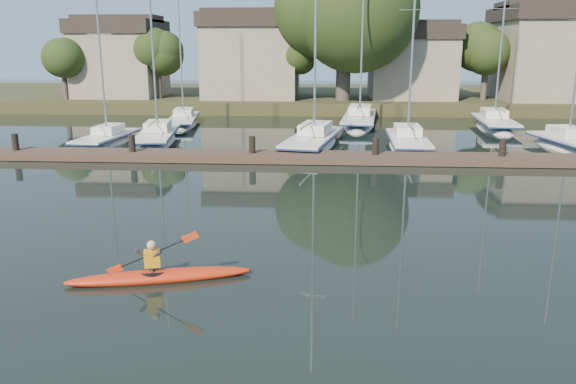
# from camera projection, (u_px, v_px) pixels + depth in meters

# --- Properties ---
(ground) EXTENTS (160.00, 160.00, 0.00)m
(ground) POSITION_uv_depth(u_px,v_px,m) (301.00, 273.00, 13.92)
(ground) COLOR black
(ground) RESTS_ON ground
(kayak) EXTENTS (4.45, 1.68, 1.42)m
(kayak) POSITION_uv_depth(u_px,v_px,m) (159.00, 274.00, 13.45)
(kayak) COLOR #C4440F
(kayak) RESTS_ON ground
(dock) EXTENTS (34.00, 2.00, 1.80)m
(dock) POSITION_uv_depth(u_px,v_px,m) (313.00, 157.00, 27.39)
(dock) COLOR #4F3A2D
(dock) RESTS_ON ground
(sailboat_0) EXTENTS (2.37, 6.84, 10.66)m
(sailboat_0) POSITION_uv_depth(u_px,v_px,m) (107.00, 147.00, 32.23)
(sailboat_0) COLOR silver
(sailboat_0) RESTS_ON ground
(sailboat_1) EXTENTS (3.16, 8.37, 13.36)m
(sailboat_1) POSITION_uv_depth(u_px,v_px,m) (158.00, 145.00, 33.05)
(sailboat_1) COLOR silver
(sailboat_1) RESTS_ON ground
(sailboat_2) EXTENTS (3.94, 9.75, 15.73)m
(sailboat_2) POSITION_uv_depth(u_px,v_px,m) (313.00, 150.00, 31.44)
(sailboat_2) COLOR silver
(sailboat_2) RESTS_ON ground
(sailboat_3) EXTENTS (2.34, 7.95, 12.71)m
(sailboat_3) POSITION_uv_depth(u_px,v_px,m) (407.00, 151.00, 31.20)
(sailboat_3) COLOR silver
(sailboat_3) RESTS_ON ground
(sailboat_4) EXTENTS (3.21, 7.22, 11.84)m
(sailboat_4) POSITION_uv_depth(u_px,v_px,m) (569.00, 153.00, 30.63)
(sailboat_4) COLOR silver
(sailboat_4) RESTS_ON ground
(sailboat_5) EXTENTS (3.05, 8.33, 13.48)m
(sailboat_5) POSITION_uv_depth(u_px,v_px,m) (184.00, 127.00, 40.41)
(sailboat_5) COLOR silver
(sailboat_5) RESTS_ON ground
(sailboat_6) EXTENTS (3.34, 10.94, 17.12)m
(sailboat_6) POSITION_uv_depth(u_px,v_px,m) (359.00, 127.00, 40.41)
(sailboat_6) COLOR silver
(sailboat_6) RESTS_ON ground
(sailboat_7) EXTENTS (2.96, 8.61, 13.63)m
(sailboat_7) POSITION_uv_depth(u_px,v_px,m) (494.00, 131.00, 38.52)
(sailboat_7) COLOR silver
(sailboat_7) RESTS_ON ground
(shore) EXTENTS (90.00, 25.25, 12.75)m
(shore) POSITION_uv_depth(u_px,v_px,m) (337.00, 71.00, 51.90)
(shore) COLOR #31381C
(shore) RESTS_ON ground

